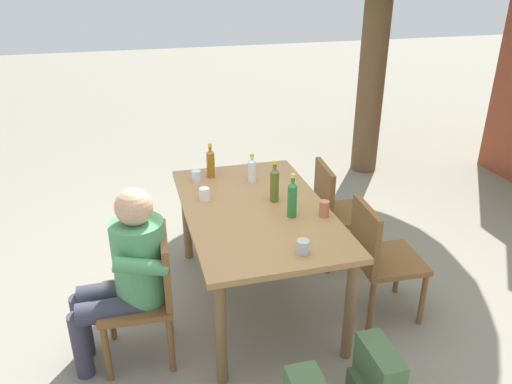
{
  "coord_description": "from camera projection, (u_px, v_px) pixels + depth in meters",
  "views": [
    {
      "loc": [
        3.0,
        -0.81,
        2.35
      ],
      "look_at": [
        0.0,
        0.0,
        0.9
      ],
      "focal_mm": 35.16,
      "sensor_mm": 36.0,
      "label": 1
    }
  ],
  "objects": [
    {
      "name": "bottle_clear",
      "position": [
        252.0,
        170.0,
        3.85
      ],
      "size": [
        0.06,
        0.06,
        0.23
      ],
      "color": "white",
      "rests_on": "dining_table"
    },
    {
      "name": "person_in_white_shirt",
      "position": [
        128.0,
        270.0,
        3.0
      ],
      "size": [
        0.47,
        0.61,
        1.18
      ],
      "color": "#4C935B",
      "rests_on": "ground_plane"
    },
    {
      "name": "cup_glass",
      "position": [
        196.0,
        176.0,
        3.87
      ],
      "size": [
        0.07,
        0.07,
        0.09
      ],
      "primitive_type": "cylinder",
      "color": "silver",
      "rests_on": "dining_table"
    },
    {
      "name": "bottle_amber",
      "position": [
        211.0,
        163.0,
        3.92
      ],
      "size": [
        0.06,
        0.06,
        0.28
      ],
      "color": "#996019",
      "rests_on": "dining_table"
    },
    {
      "name": "backpack_by_near_side",
      "position": [
        375.0,
        382.0,
        2.78
      ],
      "size": [
        0.34,
        0.21,
        0.44
      ],
      "color": "#47663D",
      "rests_on": "ground_plane"
    },
    {
      "name": "bottle_olive",
      "position": [
        274.0,
        184.0,
        3.52
      ],
      "size": [
        0.06,
        0.06,
        0.31
      ],
      "color": "#566623",
      "rests_on": "dining_table"
    },
    {
      "name": "chair_near_right",
      "position": [
        149.0,
        290.0,
        3.09
      ],
      "size": [
        0.47,
        0.47,
        0.87
      ],
      "color": "brown",
      "rests_on": "ground_plane"
    },
    {
      "name": "cup_white",
      "position": [
        204.0,
        194.0,
        3.57
      ],
      "size": [
        0.08,
        0.08,
        0.09
      ],
      "primitive_type": "cylinder",
      "color": "white",
      "rests_on": "dining_table"
    },
    {
      "name": "chair_far_left",
      "position": [
        337.0,
        208.0,
        4.11
      ],
      "size": [
        0.48,
        0.48,
        0.87
      ],
      "color": "brown",
      "rests_on": "ground_plane"
    },
    {
      "name": "chair_far_right",
      "position": [
        379.0,
        254.0,
        3.47
      ],
      "size": [
        0.47,
        0.47,
        0.87
      ],
      "color": "brown",
      "rests_on": "ground_plane"
    },
    {
      "name": "dining_table",
      "position": [
        256.0,
        219.0,
        3.52
      ],
      "size": [
        1.62,
        0.97,
        0.78
      ],
      "color": "#A37547",
      "rests_on": "ground_plane"
    },
    {
      "name": "bottle_green",
      "position": [
        292.0,
        198.0,
        3.3
      ],
      "size": [
        0.06,
        0.06,
        0.31
      ],
      "color": "#287A38",
      "rests_on": "dining_table"
    },
    {
      "name": "cup_steel",
      "position": [
        303.0,
        247.0,
        2.92
      ],
      "size": [
        0.08,
        0.08,
        0.08
      ],
      "primitive_type": "cylinder",
      "color": "#B2B7BC",
      "rests_on": "dining_table"
    },
    {
      "name": "cup_terracotta",
      "position": [
        324.0,
        209.0,
        3.34
      ],
      "size": [
        0.07,
        0.07,
        0.11
      ],
      "primitive_type": "cylinder",
      "color": "#BC6B47",
      "rests_on": "dining_table"
    },
    {
      "name": "ground_plane",
      "position": [
        256.0,
        299.0,
        3.81
      ],
      "size": [
        24.0,
        24.0,
        0.0
      ],
      "primitive_type": "plane",
      "color": "gray"
    }
  ]
}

